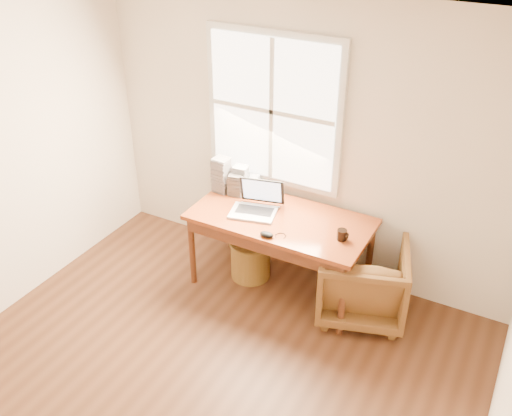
{
  "coord_description": "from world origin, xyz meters",
  "views": [
    {
      "loc": [
        1.84,
        -2.07,
        3.38
      ],
      "look_at": [
        -0.17,
        1.65,
        0.88
      ],
      "focal_mm": 40.0,
      "sensor_mm": 36.0,
      "label": 1
    }
  ],
  "objects_px": {
    "armchair": "(362,281)",
    "cd_stack_a": "(241,179)",
    "desk": "(281,219)",
    "coffee_mug": "(342,235)",
    "laptop": "(253,198)",
    "wicker_stool": "(251,259)"
  },
  "relations": [
    {
      "from": "armchair",
      "to": "cd_stack_a",
      "type": "bearing_deg",
      "value": -27.67
    },
    {
      "from": "desk",
      "to": "coffee_mug",
      "type": "bearing_deg",
      "value": -7.16
    },
    {
      "from": "laptop",
      "to": "coffee_mug",
      "type": "distance_m",
      "value": 0.85
    },
    {
      "from": "armchair",
      "to": "laptop",
      "type": "bearing_deg",
      "value": -13.69
    },
    {
      "from": "armchair",
      "to": "coffee_mug",
      "type": "relative_size",
      "value": 8.09
    },
    {
      "from": "desk",
      "to": "coffee_mug",
      "type": "relative_size",
      "value": 17.27
    },
    {
      "from": "desk",
      "to": "wicker_stool",
      "type": "bearing_deg",
      "value": 180.0
    },
    {
      "from": "armchair",
      "to": "cd_stack_a",
      "type": "xyz_separation_m",
      "value": [
        -1.34,
        0.24,
        0.54
      ]
    },
    {
      "from": "wicker_stool",
      "to": "coffee_mug",
      "type": "xyz_separation_m",
      "value": [
        0.91,
        -0.07,
        0.61
      ]
    },
    {
      "from": "coffee_mug",
      "to": "cd_stack_a",
      "type": "relative_size",
      "value": 0.35
    },
    {
      "from": "desk",
      "to": "armchair",
      "type": "distance_m",
      "value": 0.88
    },
    {
      "from": "desk",
      "to": "cd_stack_a",
      "type": "distance_m",
      "value": 0.61
    },
    {
      "from": "armchair",
      "to": "wicker_stool",
      "type": "bearing_deg",
      "value": -17.45
    },
    {
      "from": "desk",
      "to": "armchair",
      "type": "xyz_separation_m",
      "value": [
        0.79,
        0.0,
        -0.39
      ]
    },
    {
      "from": "laptop",
      "to": "desk",
      "type": "bearing_deg",
      "value": 1.91
    },
    {
      "from": "wicker_stool",
      "to": "coffee_mug",
      "type": "distance_m",
      "value": 1.09
    },
    {
      "from": "armchair",
      "to": "cd_stack_a",
      "type": "distance_m",
      "value": 1.46
    },
    {
      "from": "armchair",
      "to": "laptop",
      "type": "relative_size",
      "value": 1.67
    },
    {
      "from": "coffee_mug",
      "to": "cd_stack_a",
      "type": "height_order",
      "value": "cd_stack_a"
    },
    {
      "from": "laptop",
      "to": "cd_stack_a",
      "type": "height_order",
      "value": "laptop"
    },
    {
      "from": "desk",
      "to": "laptop",
      "type": "relative_size",
      "value": 3.56
    },
    {
      "from": "cd_stack_a",
      "to": "coffee_mug",
      "type": "bearing_deg",
      "value": -15.49
    }
  ]
}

